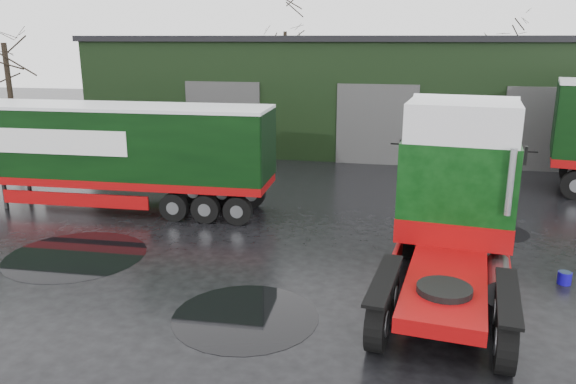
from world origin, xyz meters
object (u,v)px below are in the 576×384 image
at_px(warehouse, 382,90).
at_px(trailer_left, 104,157).
at_px(wash_bucket, 564,278).
at_px(hero_tractor, 453,210).
at_px(tree_back_a, 285,57).
at_px(tree_back_b, 498,72).
at_px(tree_left, 8,76).

distance_m(warehouse, trailer_left, 18.39).
bearing_deg(wash_bucket, hero_tractor, -151.13).
height_order(warehouse, hero_tractor, warehouse).
bearing_deg(warehouse, tree_back_a, 128.66).
xyz_separation_m(hero_tractor, tree_back_a, (-10.50, 31.26, 2.39)).
distance_m(warehouse, tree_back_a, 12.90).
relative_size(warehouse, hero_tractor, 4.27).
height_order(hero_tractor, tree_back_a, tree_back_a).
bearing_deg(trailer_left, hero_tractor, -116.27).
height_order(warehouse, tree_back_a, tree_back_a).
height_order(tree_back_a, tree_back_b, tree_back_a).
bearing_deg(tree_left, hero_tractor, -31.67).
xyz_separation_m(hero_tractor, wash_bucket, (3.10, 1.71, -2.19)).
bearing_deg(tree_back_b, tree_back_a, 180.00).
xyz_separation_m(warehouse, tree_left, (-19.00, -8.00, 1.09)).
height_order(hero_tractor, tree_back_b, tree_back_b).
xyz_separation_m(tree_back_a, tree_back_b, (16.00, 0.00, -1.00)).
distance_m(hero_tractor, wash_bucket, 4.16).
distance_m(tree_back_a, tree_back_b, 16.03).
relative_size(trailer_left, wash_bucket, 36.51).
xyz_separation_m(tree_left, tree_back_b, (27.00, 18.00, -0.50)).
bearing_deg(warehouse, tree_back_b, 51.34).
bearing_deg(tree_back_a, tree_left, -121.43).
distance_m(hero_tractor, tree_back_a, 33.07).
distance_m(warehouse, tree_back_b, 12.82).
bearing_deg(wash_bucket, warehouse, 105.97).
relative_size(wash_bucket, tree_back_b, 0.05).
relative_size(hero_tractor, tree_back_a, 0.80).
xyz_separation_m(trailer_left, wash_bucket, (15.10, -3.86, -1.80)).
bearing_deg(tree_back_a, hero_tractor, -71.44).
distance_m(trailer_left, tree_back_b, 31.14).
bearing_deg(trailer_left, tree_left, 49.60).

